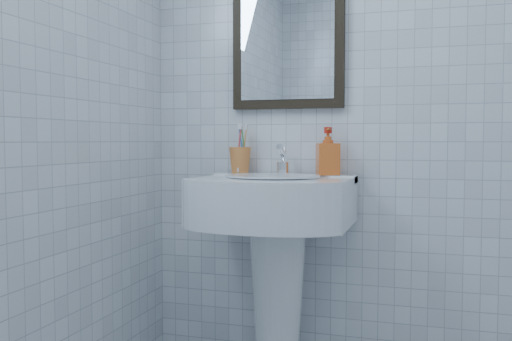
% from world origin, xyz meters
% --- Properties ---
extents(wall_back, '(2.20, 0.02, 2.50)m').
position_xyz_m(wall_back, '(0.00, 1.20, 1.25)').
color(wall_back, silver).
rests_on(wall_back, ground).
extents(washbasin, '(0.62, 0.46, 0.96)m').
position_xyz_m(washbasin, '(-0.47, 0.99, 0.64)').
color(washbasin, white).
rests_on(washbasin, ground).
extents(faucet, '(0.05, 0.12, 0.13)m').
position_xyz_m(faucet, '(-0.47, 1.10, 1.00)').
color(faucet, white).
rests_on(faucet, washbasin).
extents(toothbrush_cup, '(0.13, 0.13, 0.12)m').
position_xyz_m(toothbrush_cup, '(-0.68, 1.13, 1.01)').
color(toothbrush_cup, orange).
rests_on(toothbrush_cup, washbasin).
extents(soap_dispenser, '(0.12, 0.12, 0.20)m').
position_xyz_m(soap_dispenser, '(-0.28, 1.12, 1.05)').
color(soap_dispenser, red).
rests_on(soap_dispenser, washbasin).
extents(wall_mirror, '(0.50, 0.04, 0.62)m').
position_xyz_m(wall_mirror, '(-0.47, 1.18, 1.55)').
color(wall_mirror, black).
rests_on(wall_mirror, wall_back).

